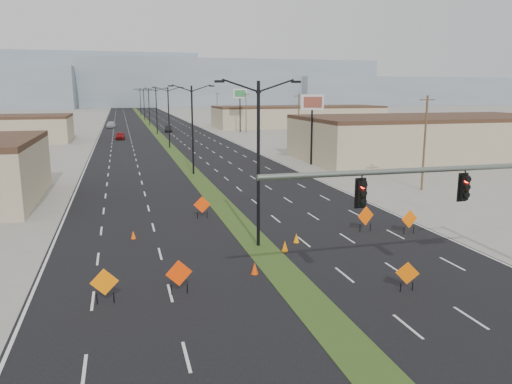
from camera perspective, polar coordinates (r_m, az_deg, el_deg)
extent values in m
plane|color=gray|center=(20.57, 9.55, -15.95)|extent=(600.00, 600.00, 0.00)
cube|color=black|center=(117.15, -11.34, 6.66)|extent=(25.00, 400.00, 0.02)
cube|color=#374F1C|center=(117.15, -11.34, 6.66)|extent=(2.00, 400.00, 0.04)
cube|color=tan|center=(74.70, 19.10, 5.74)|extent=(36.00, 18.00, 5.50)
cube|color=tan|center=(134.74, 4.81, 8.51)|extent=(44.00, 16.00, 5.00)
cube|color=gray|center=(320.14, -6.72, 12.24)|extent=(220.00, 50.00, 28.00)
cube|color=gray|center=(359.50, 16.65, 10.96)|extent=(160.00, 50.00, 18.00)
cube|color=gray|center=(337.29, -19.36, 11.98)|extent=(140.00, 50.00, 32.00)
cylinder|color=slate|center=(22.90, 19.87, 2.45)|extent=(16.00, 0.24, 0.24)
cube|color=black|center=(21.26, 11.94, -0.18)|extent=(0.50, 0.28, 1.30)
sphere|color=#FF0C05|center=(21.05, 12.18, 0.67)|extent=(0.22, 0.22, 0.22)
cube|color=black|center=(23.93, 22.68, 0.46)|extent=(0.50, 0.28, 1.30)
sphere|color=#FF0C05|center=(23.74, 22.97, 1.22)|extent=(0.22, 0.22, 0.22)
cylinder|color=black|center=(29.90, 0.27, 2.98)|extent=(0.20, 0.20, 10.00)
cube|color=black|center=(29.05, -4.20, 12.49)|extent=(0.55, 0.24, 0.14)
cube|color=black|center=(30.27, 4.58, 12.45)|extent=(0.55, 0.24, 0.14)
cylinder|color=black|center=(57.22, -7.27, 6.97)|extent=(0.20, 0.20, 10.00)
cube|color=black|center=(56.78, -9.74, 11.86)|extent=(0.55, 0.24, 0.14)
cube|color=black|center=(57.41, -5.07, 11.97)|extent=(0.55, 0.24, 0.14)
cylinder|color=black|center=(84.99, -9.94, 8.34)|extent=(0.20, 0.20, 10.00)
cube|color=black|center=(84.69, -11.64, 11.62)|extent=(0.55, 0.24, 0.14)
cube|color=black|center=(85.12, -8.48, 11.73)|extent=(0.55, 0.24, 0.14)
cylinder|color=black|center=(112.87, -11.30, 9.03)|extent=(0.20, 0.20, 10.00)
cube|color=black|center=(112.64, -12.59, 11.49)|extent=(0.55, 0.24, 0.14)
cube|color=black|center=(112.96, -10.21, 11.59)|extent=(0.55, 0.24, 0.14)
cylinder|color=black|center=(140.79, -12.12, 9.44)|extent=(0.20, 0.20, 10.00)
cube|color=black|center=(140.62, -13.16, 11.42)|extent=(0.55, 0.24, 0.14)
cube|color=black|center=(140.87, -11.25, 11.50)|extent=(0.55, 0.24, 0.14)
cylinder|color=black|center=(168.75, -12.67, 9.72)|extent=(0.20, 0.20, 10.00)
cube|color=black|center=(168.60, -13.54, 11.36)|extent=(0.55, 0.24, 0.14)
cube|color=black|center=(168.81, -11.95, 11.43)|extent=(0.55, 0.24, 0.14)
cylinder|color=black|center=(196.71, -13.07, 9.92)|extent=(0.20, 0.20, 10.00)
cube|color=black|center=(196.58, -13.82, 11.33)|extent=(0.55, 0.24, 0.14)
cube|color=black|center=(196.77, -12.45, 11.39)|extent=(0.55, 0.24, 0.14)
cylinder|color=#4C3823|center=(50.24, 18.70, 5.26)|extent=(0.20, 0.20, 9.00)
cube|color=#4C3823|center=(50.00, 19.01, 9.93)|extent=(1.60, 0.10, 0.10)
cylinder|color=#4C3823|center=(81.57, 4.89, 7.99)|extent=(0.20, 0.20, 9.00)
cube|color=#4C3823|center=(81.43, 4.94, 10.87)|extent=(1.60, 0.10, 0.10)
cylinder|color=#4C3823|center=(115.04, -1.15, 9.04)|extent=(0.20, 0.20, 9.00)
cube|color=#4C3823|center=(114.94, -1.15, 11.08)|extent=(1.60, 0.10, 0.10)
cylinder|color=#4C3823|center=(149.21, -4.46, 9.57)|extent=(0.20, 0.20, 9.00)
cube|color=#4C3823|center=(149.13, -4.48, 11.15)|extent=(1.60, 0.10, 0.10)
imported|color=maroon|center=(102.35, -15.26, 6.22)|extent=(1.95, 4.40, 1.47)
imported|color=black|center=(118.93, -9.97, 7.13)|extent=(2.06, 4.57, 1.46)
imported|color=#A1A5AB|center=(135.58, -16.24, 7.39)|extent=(2.23, 5.39, 1.56)
cube|color=#FF3C05|center=(23.90, -8.80, -9.14)|extent=(1.27, 0.22, 1.27)
cylinder|color=black|center=(24.16, -9.63, -10.97)|extent=(0.05, 0.05, 0.53)
cylinder|color=black|center=(24.23, -7.86, -10.84)|extent=(0.05, 0.05, 0.53)
cube|color=orange|center=(23.64, -16.95, -9.81)|extent=(1.25, 0.08, 1.25)
cylinder|color=black|center=(23.94, -17.72, -11.60)|extent=(0.05, 0.05, 0.52)
cylinder|color=black|center=(23.91, -15.95, -11.52)|extent=(0.05, 0.05, 0.52)
cube|color=#FD3D05|center=(37.58, -6.18, -1.45)|extent=(1.26, 0.24, 1.27)
cylinder|color=black|center=(37.71, -6.71, -2.65)|extent=(0.05, 0.05, 0.53)
cylinder|color=black|center=(37.82, -5.60, -2.58)|extent=(0.05, 0.05, 0.53)
cube|color=#E55E04|center=(25.07, 16.92, -8.86)|extent=(1.03, 0.49, 1.11)
cylinder|color=black|center=(25.15, 16.19, -10.43)|extent=(0.05, 0.05, 0.46)
cylinder|color=black|center=(25.48, 17.45, -10.22)|extent=(0.05, 0.05, 0.46)
cube|color=#F25E05|center=(34.81, 17.14, -2.96)|extent=(1.25, 0.22, 1.26)
cylinder|color=black|center=(34.82, 16.55, -4.26)|extent=(0.05, 0.05, 0.52)
cylinder|color=black|center=(35.20, 17.57, -4.15)|extent=(0.05, 0.05, 0.52)
cube|color=#F05305|center=(34.65, 12.43, -2.66)|extent=(1.32, 0.33, 1.34)
cylinder|color=black|center=(34.68, 11.80, -4.05)|extent=(0.05, 0.05, 0.56)
cylinder|color=black|center=(35.04, 12.94, -3.94)|extent=(0.05, 0.05, 0.56)
cone|color=#DE3C04|center=(26.34, -0.15, -8.72)|extent=(0.42, 0.42, 0.66)
cone|color=orange|center=(29.95, 3.32, -6.20)|extent=(0.48, 0.48, 0.67)
cone|color=orange|center=(31.68, 4.63, -5.27)|extent=(0.49, 0.49, 0.62)
cone|color=#FF5105|center=(33.35, -13.84, -4.77)|extent=(0.39, 0.39, 0.55)
cylinder|color=black|center=(65.06, 6.36, 6.38)|extent=(0.24, 0.24, 7.42)
cube|color=white|center=(64.83, 6.45, 10.16)|extent=(2.93, 1.02, 1.95)
cube|color=brown|center=(64.64, 6.51, 10.16)|extent=(2.29, 0.60, 1.37)
cylinder|color=black|center=(116.36, -1.83, 8.86)|extent=(0.24, 0.24, 8.17)
cube|color=white|center=(116.23, -1.85, 11.19)|extent=(3.24, 0.49, 2.15)
cube|color=#37894A|center=(116.04, -1.83, 11.19)|extent=(2.58, 0.16, 1.51)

